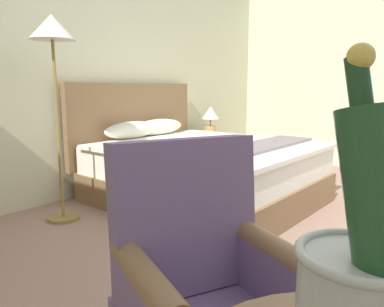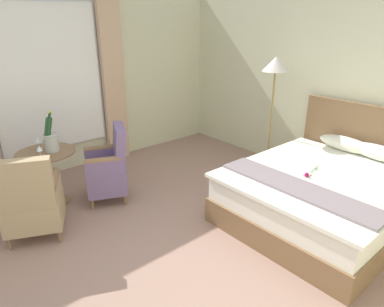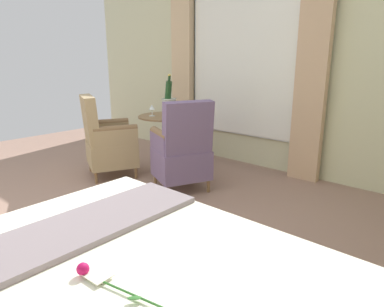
# 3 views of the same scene
# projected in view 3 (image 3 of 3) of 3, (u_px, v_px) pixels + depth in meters

# --- Properties ---
(ground_plane) EXTENTS (7.65, 7.65, 0.00)m
(ground_plane) POSITION_uv_depth(u_px,v_px,m) (15.00, 246.00, 2.66)
(ground_plane) COLOR #997667
(wall_window_side) EXTENTS (0.27, 6.06, 2.73)m
(wall_window_side) POSITION_uv_depth(u_px,v_px,m) (244.00, 62.00, 4.54)
(wall_window_side) COLOR beige
(wall_window_side) RESTS_ON ground
(side_table_round) EXTENTS (0.71, 0.71, 0.72)m
(side_table_round) POSITION_uv_depth(u_px,v_px,m) (167.00, 136.00, 4.36)
(side_table_round) COLOR brown
(side_table_round) RESTS_ON ground
(champagne_bucket) EXTENTS (0.18, 0.18, 0.51)m
(champagne_bucket) POSITION_uv_depth(u_px,v_px,m) (169.00, 104.00, 4.17)
(champagne_bucket) COLOR #B0B6AB
(champagne_bucket) RESTS_ON side_table_round
(wine_glass_near_bucket) EXTENTS (0.08, 0.08, 0.16)m
(wine_glass_near_bucket) POSITION_uv_depth(u_px,v_px,m) (175.00, 105.00, 4.38)
(wine_glass_near_bucket) COLOR white
(wine_glass_near_bucket) RESTS_ON side_table_round
(wine_glass_near_edge) EXTENTS (0.07, 0.07, 0.14)m
(wine_glass_near_edge) POSITION_uv_depth(u_px,v_px,m) (152.00, 108.00, 4.22)
(wine_glass_near_edge) COLOR white
(wine_glass_near_edge) RESTS_ON side_table_round
(armchair_by_window) EXTENTS (0.70, 0.70, 1.00)m
(armchair_by_window) POSITION_uv_depth(u_px,v_px,m) (182.00, 151.00, 3.67)
(armchair_by_window) COLOR brown
(armchair_by_window) RESTS_ON ground
(armchair_facing_bed) EXTENTS (0.76, 0.76, 0.99)m
(armchair_facing_bed) POSITION_uv_depth(u_px,v_px,m) (107.00, 142.00, 4.17)
(armchair_facing_bed) COLOR brown
(armchair_facing_bed) RESTS_ON ground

